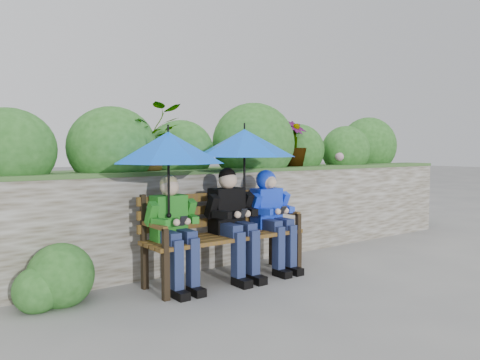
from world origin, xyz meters
TOP-DOWN VIEW (x-y plane):
  - ground at (0.00, 0.00)m, footprint 60.00×60.00m
  - garden_backdrop at (-0.03, 1.58)m, footprint 8.00×2.87m
  - park_bench at (-0.15, 0.19)m, footprint 1.60×0.47m
  - boy_left at (-0.71, 0.12)m, footprint 0.45×0.52m
  - boy_middle at (-0.08, 0.12)m, footprint 0.48×0.56m
  - boy_right at (0.43, 0.13)m, footprint 0.45×0.55m
  - umbrella_left at (-0.77, 0.08)m, footprint 0.97×0.97m
  - umbrella_right at (0.11, 0.17)m, footprint 0.99×0.99m

SIDE VIEW (x-z plane):
  - ground at x=0.00m, z-range 0.00..0.00m
  - park_bench at x=-0.15m, z-range 0.06..0.90m
  - boy_left at x=-0.71m, z-range 0.06..1.08m
  - boy_middle at x=-0.08m, z-range 0.06..1.13m
  - boy_right at x=0.43m, z-range 0.10..1.13m
  - garden_backdrop at x=-0.03m, z-range -0.27..1.56m
  - umbrella_left at x=-0.77m, z-range 0.86..1.66m
  - umbrella_right at x=0.11m, z-range 0.89..1.72m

